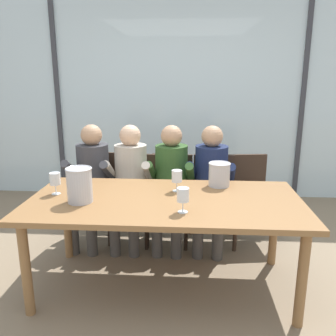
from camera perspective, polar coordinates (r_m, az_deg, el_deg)
name	(u,v)px	position (r m, az deg, el deg)	size (l,w,h in m)	color
ground	(172,232)	(3.91, 0.64, -10.33)	(14.00, 14.00, 0.00)	#847056
window_glass_panel	(178,102)	(4.85, 1.55, 10.50)	(7.27, 0.03, 2.60)	silver
window_mullion_left	(58,102)	(5.16, -17.22, 10.11)	(0.06, 0.06, 2.60)	#38383D
window_mullion_right	(302,103)	(5.04, 20.77, 9.73)	(0.06, 0.06, 2.60)	#38383D
hillside_vineyard	(183,109)	(8.00, 2.45, 9.52)	(13.27, 2.40, 1.87)	#568942
dining_table	(165,208)	(2.73, -0.49, -6.38)	(2.07, 1.03, 0.74)	olive
chair_near_curtain	(101,188)	(3.80, -10.74, -3.21)	(0.48, 0.48, 0.87)	#332319
chair_left_of_center	(135,190)	(3.68, -5.28, -3.58)	(0.50, 0.50, 0.87)	#332319
chair_center	(171,191)	(3.64, 0.43, -3.71)	(0.47, 0.47, 0.87)	#332319
chair_right_of_center	(214,192)	(3.64, 7.39, -3.83)	(0.45, 0.45, 0.87)	#332319
chair_near_window_right	(248,191)	(3.72, 12.73, -3.69)	(0.50, 0.50, 0.87)	#332319
person_charcoal_jacket	(91,177)	(3.61, -12.27, -1.38)	(0.48, 0.62, 1.19)	#38383D
person_beige_jumper	(130,177)	(3.52, -6.18, -1.52)	(0.47, 0.62, 1.19)	#B7AD9E
person_olive_shirt	(171,178)	(3.47, 0.48, -1.65)	(0.48, 0.62, 1.19)	#2D5123
person_navy_polo	(211,179)	(3.47, 6.87, -1.76)	(0.49, 0.63, 1.19)	#192347
ice_bucket_primary	(80,185)	(2.68, -14.04, -2.60)	(0.19, 0.19, 0.26)	#B7B7BC
ice_bucket_secondary	(219,174)	(3.01, 8.25, -0.97)	(0.19, 0.19, 0.20)	#B7B7BC
wine_glass_by_left_taster	(55,179)	(2.91, -17.71, -1.72)	(0.08, 0.08, 0.17)	silver
wine_glass_near_bucket	(177,177)	(2.84, 1.43, -1.47)	(0.08, 0.08, 0.17)	silver
wine_glass_center_pour	(183,196)	(2.41, 2.42, -4.50)	(0.08, 0.08, 0.17)	silver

